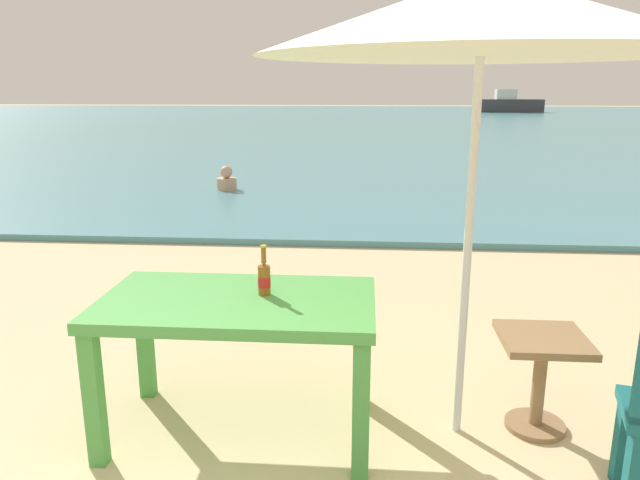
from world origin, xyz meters
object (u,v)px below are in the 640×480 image
Objects in this scene: side_table_wood at (540,368)px; boat_fishing_trawler at (510,104)px; swimmer_person at (227,180)px; picnic_table_green at (238,318)px; patio_umbrella at (483,15)px; beer_bottle_amber at (264,277)px.

boat_fishing_trawler is (8.93, 40.41, 0.29)m from side_table_wood.
boat_fishing_trawler is at bearing 69.79° from swimmer_person.
picnic_table_green is at bearing -76.36° from swimmer_person.
swimmer_person is at bearing 115.28° from side_table_wood.
boat_fishing_trawler is (12.27, 33.33, 0.40)m from swimmer_person.
side_table_wood is at bearing 5.43° from picnic_table_green.
patio_umbrella is at bearing -103.03° from boat_fishing_trawler.
beer_bottle_amber is 0.06× the size of boat_fishing_trawler.
picnic_table_green is 41.90m from boat_fishing_trawler.
beer_bottle_amber is (0.13, 0.06, 0.20)m from picnic_table_green.
patio_umbrella is 7.93m from swimmer_person.
beer_bottle_amber is 0.49× the size of side_table_wood.
beer_bottle_amber reaches higher than picnic_table_green.
swimmer_person is (-3.34, 7.07, -0.11)m from side_table_wood.
beer_bottle_amber is 41.81m from boat_fishing_trawler.
picnic_table_green is 1.87m from patio_umbrella.
boat_fishing_trawler reaches higher than side_table_wood.
beer_bottle_amber is at bearing -178.07° from patio_umbrella.
picnic_table_green is 7.44m from swimmer_person.
swimmer_person is (-1.75, 7.22, -0.41)m from picnic_table_green.
boat_fishing_trawler is at bearing 76.97° from patio_umbrella.
swimmer_person is 0.10× the size of boat_fishing_trawler.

